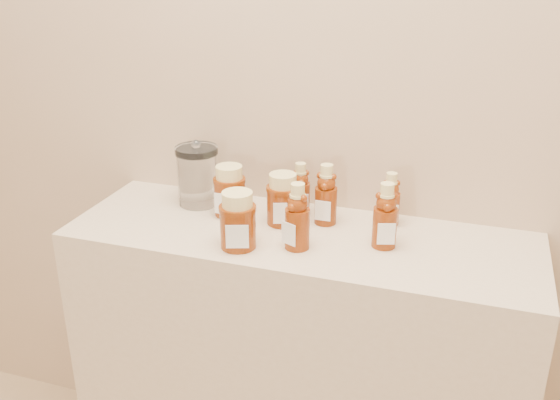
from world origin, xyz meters
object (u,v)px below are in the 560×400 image
(display_table, at_px, (298,377))
(honey_jar_left, at_px, (230,190))
(bear_bottle_front_left, at_px, (297,212))
(glass_canister, at_px, (198,173))
(bear_bottle_back_left, at_px, (300,185))

(display_table, height_order, honey_jar_left, honey_jar_left)
(bear_bottle_front_left, bearing_deg, display_table, 126.01)
(display_table, xyz_separation_m, glass_canister, (-0.33, 0.10, 0.54))
(honey_jar_left, bearing_deg, bear_bottle_back_left, 20.07)
(glass_canister, bearing_deg, honey_jar_left, -20.00)
(display_table, bearing_deg, glass_canister, 162.98)
(display_table, relative_size, bear_bottle_back_left, 7.36)
(display_table, distance_m, honey_jar_left, 0.57)
(display_table, height_order, bear_bottle_back_left, bear_bottle_back_left)
(bear_bottle_back_left, xyz_separation_m, glass_canister, (-0.29, -0.03, 0.01))
(glass_canister, bearing_deg, bear_bottle_back_left, 4.93)
(bear_bottle_back_left, xyz_separation_m, bear_bottle_front_left, (0.05, -0.20, 0.01))
(display_table, bearing_deg, bear_bottle_front_left, -78.56)
(honey_jar_left, distance_m, glass_canister, 0.12)
(bear_bottle_front_left, distance_m, honey_jar_left, 0.27)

